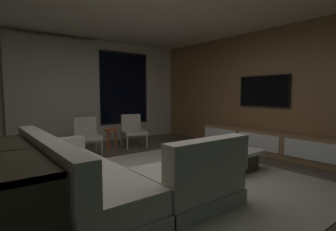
{
  "coord_description": "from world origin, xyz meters",
  "views": [
    {
      "loc": [
        -2.18,
        -2.9,
        1.29
      ],
      "look_at": [
        0.99,
        1.17,
        0.85
      ],
      "focal_mm": 27.27,
      "sensor_mm": 36.0,
      "label": 1
    }
  ],
  "objects_px": {
    "book_stack_on_coffee_table": "(215,144)",
    "media_console": "(266,143)",
    "coffee_table": "(216,158)",
    "console_table_behind_couch": "(15,183)",
    "sectional_couch": "(107,179)",
    "mounted_tv": "(264,91)",
    "accent_chair_by_curtain": "(86,133)",
    "accent_chair_near_window": "(133,129)",
    "side_stool": "(111,133)"
  },
  "relations": [
    {
      "from": "sectional_couch",
      "to": "mounted_tv",
      "type": "height_order",
      "value": "mounted_tv"
    },
    {
      "from": "book_stack_on_coffee_table",
      "to": "media_console",
      "type": "relative_size",
      "value": 0.1
    },
    {
      "from": "coffee_table",
      "to": "accent_chair_by_curtain",
      "type": "bearing_deg",
      "value": 117.25
    },
    {
      "from": "side_stool",
      "to": "accent_chair_near_window",
      "type": "bearing_deg",
      "value": -3.7
    },
    {
      "from": "sectional_couch",
      "to": "book_stack_on_coffee_table",
      "type": "xyz_separation_m",
      "value": [
        2.13,
        0.22,
        0.12
      ]
    },
    {
      "from": "mounted_tv",
      "to": "coffee_table",
      "type": "bearing_deg",
      "value": -171.3
    },
    {
      "from": "console_table_behind_couch",
      "to": "accent_chair_by_curtain",
      "type": "bearing_deg",
      "value": 56.96
    },
    {
      "from": "media_console",
      "to": "book_stack_on_coffee_table",
      "type": "bearing_deg",
      "value": -179.94
    },
    {
      "from": "book_stack_on_coffee_table",
      "to": "mounted_tv",
      "type": "xyz_separation_m",
      "value": [
        1.78,
        0.2,
        0.94
      ]
    },
    {
      "from": "accent_chair_by_curtain",
      "to": "side_stool",
      "type": "distance_m",
      "value": 0.61
    },
    {
      "from": "accent_chair_near_window",
      "to": "media_console",
      "type": "relative_size",
      "value": 0.25
    },
    {
      "from": "coffee_table",
      "to": "side_stool",
      "type": "height_order",
      "value": "side_stool"
    },
    {
      "from": "sectional_couch",
      "to": "accent_chair_near_window",
      "type": "relative_size",
      "value": 3.21
    },
    {
      "from": "coffee_table",
      "to": "mounted_tv",
      "type": "xyz_separation_m",
      "value": [
        1.85,
        0.28,
        1.16
      ]
    },
    {
      "from": "accent_chair_near_window",
      "to": "side_stool",
      "type": "relative_size",
      "value": 1.7
    },
    {
      "from": "accent_chair_near_window",
      "to": "console_table_behind_couch",
      "type": "bearing_deg",
      "value": -137.71
    },
    {
      "from": "coffee_table",
      "to": "console_table_behind_couch",
      "type": "xyz_separation_m",
      "value": [
        -2.96,
        -0.0,
        0.22
      ]
    },
    {
      "from": "book_stack_on_coffee_table",
      "to": "accent_chair_near_window",
      "type": "relative_size",
      "value": 0.38
    },
    {
      "from": "coffee_table",
      "to": "mounted_tv",
      "type": "bearing_deg",
      "value": 8.7
    },
    {
      "from": "coffee_table",
      "to": "book_stack_on_coffee_table",
      "type": "distance_m",
      "value": 0.25
    },
    {
      "from": "book_stack_on_coffee_table",
      "to": "media_console",
      "type": "distance_m",
      "value": 1.6
    },
    {
      "from": "side_stool",
      "to": "console_table_behind_couch",
      "type": "bearing_deg",
      "value": -131.06
    },
    {
      "from": "accent_chair_near_window",
      "to": "media_console",
      "type": "bearing_deg",
      "value": -53.7
    },
    {
      "from": "sectional_couch",
      "to": "accent_chair_near_window",
      "type": "bearing_deg",
      "value": 54.74
    },
    {
      "from": "console_table_behind_couch",
      "to": "coffee_table",
      "type": "bearing_deg",
      "value": 0.09
    },
    {
      "from": "media_console",
      "to": "mounted_tv",
      "type": "xyz_separation_m",
      "value": [
        0.18,
        0.2,
        1.1
      ]
    },
    {
      "from": "media_console",
      "to": "mounted_tv",
      "type": "height_order",
      "value": "mounted_tv"
    },
    {
      "from": "coffee_table",
      "to": "accent_chair_near_window",
      "type": "height_order",
      "value": "accent_chair_near_window"
    },
    {
      "from": "coffee_table",
      "to": "media_console",
      "type": "bearing_deg",
      "value": 2.93
    },
    {
      "from": "side_stool",
      "to": "console_table_behind_couch",
      "type": "relative_size",
      "value": 0.22
    },
    {
      "from": "book_stack_on_coffee_table",
      "to": "accent_chair_by_curtain",
      "type": "bearing_deg",
      "value": 119.39
    },
    {
      "from": "book_stack_on_coffee_table",
      "to": "accent_chair_near_window",
      "type": "distance_m",
      "value": 2.48
    },
    {
      "from": "book_stack_on_coffee_table",
      "to": "accent_chair_by_curtain",
      "type": "height_order",
      "value": "accent_chair_by_curtain"
    },
    {
      "from": "book_stack_on_coffee_table",
      "to": "coffee_table",
      "type": "bearing_deg",
      "value": -131.9
    },
    {
      "from": "coffee_table",
      "to": "console_table_behind_couch",
      "type": "relative_size",
      "value": 0.55
    },
    {
      "from": "coffee_table",
      "to": "console_table_behind_couch",
      "type": "distance_m",
      "value": 2.97
    },
    {
      "from": "coffee_table",
      "to": "book_stack_on_coffee_table",
      "type": "xyz_separation_m",
      "value": [
        0.08,
        0.08,
        0.22
      ]
    },
    {
      "from": "side_stool",
      "to": "media_console",
      "type": "bearing_deg",
      "value": -46.62
    },
    {
      "from": "sectional_couch",
      "to": "media_console",
      "type": "relative_size",
      "value": 0.81
    },
    {
      "from": "sectional_couch",
      "to": "accent_chair_near_window",
      "type": "xyz_separation_m",
      "value": [
        1.9,
        2.69,
        0.14
      ]
    },
    {
      "from": "accent_chair_near_window",
      "to": "mounted_tv",
      "type": "relative_size",
      "value": 0.66
    },
    {
      "from": "mounted_tv",
      "to": "sectional_couch",
      "type": "bearing_deg",
      "value": -173.88
    },
    {
      "from": "accent_chair_by_curtain",
      "to": "media_console",
      "type": "height_order",
      "value": "accent_chair_by_curtain"
    },
    {
      "from": "accent_chair_near_window",
      "to": "accent_chair_by_curtain",
      "type": "xyz_separation_m",
      "value": [
        -1.16,
        -0.02,
        0.0
      ]
    },
    {
      "from": "sectional_couch",
      "to": "mounted_tv",
      "type": "bearing_deg",
      "value": 6.12
    },
    {
      "from": "coffee_table",
      "to": "accent_chair_by_curtain",
      "type": "distance_m",
      "value": 2.87
    },
    {
      "from": "coffee_table",
      "to": "accent_chair_by_curtain",
      "type": "xyz_separation_m",
      "value": [
        -1.31,
        2.54,
        0.25
      ]
    },
    {
      "from": "coffee_table",
      "to": "accent_chair_by_curtain",
      "type": "relative_size",
      "value": 1.49
    },
    {
      "from": "console_table_behind_couch",
      "to": "mounted_tv",
      "type": "bearing_deg",
      "value": 3.42
    },
    {
      "from": "side_stool",
      "to": "media_console",
      "type": "height_order",
      "value": "media_console"
    }
  ]
}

